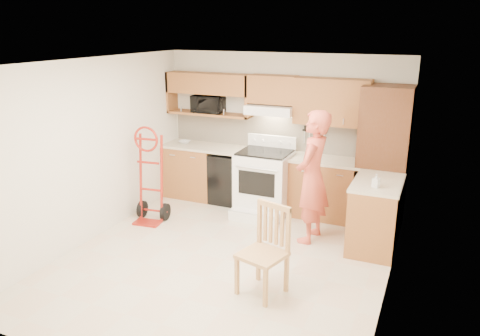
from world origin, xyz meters
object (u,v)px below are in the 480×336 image
Objects in this scene: hand_truck at (148,180)px; microwave at (208,104)px; person at (312,177)px; range at (263,178)px; dining_chair at (262,252)px.

microwave is at bearing 71.04° from hand_truck.
person is at bearing -29.99° from microwave.
range is at bearing -119.32° from person.
dining_chair is at bearing -0.32° from person.
microwave is at bearing 143.16° from dining_chair.
microwave is 0.39× the size of hand_truck.
person is (2.11, -1.05, -0.71)m from microwave.
range reaches higher than dining_chair.
person is at bearing -33.64° from range.
dining_chair is (-0.13, -1.57, -0.41)m from person.
hand_truck is at bearing -77.33° from person.
person is (0.95, -0.63, 0.32)m from range.
range is 0.65× the size of person.
person is at bearing 2.00° from hand_truck.
person is 2.47m from hand_truck.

